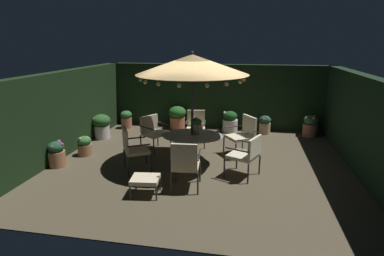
{
  "coord_description": "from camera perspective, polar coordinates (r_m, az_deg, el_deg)",
  "views": [
    {
      "loc": [
        1.08,
        -7.23,
        2.91
      ],
      "look_at": [
        -0.21,
        -0.19,
        0.91
      ],
      "focal_mm": 28.98,
      "sensor_mm": 36.0,
      "label": 1
    }
  ],
  "objects": [
    {
      "name": "hedge_backdrop_right",
      "position": [
        7.91,
        29.37,
        0.25
      ],
      "size": [
        0.3,
        6.97,
        2.18
      ],
      "primitive_type": "cube",
      "color": "black",
      "rests_on": "ground_plane"
    },
    {
      "name": "patio_chair_southwest",
      "position": [
        8.22,
        9.45,
        -0.92
      ],
      "size": [
        0.86,
        0.87,
        1.04
      ],
      "color": "#2F2A2F",
      "rests_on": "ground_plane"
    },
    {
      "name": "potted_plant_back_center",
      "position": [
        8.66,
        -19.15,
        -3.07
      ],
      "size": [
        0.37,
        0.37,
        0.53
      ],
      "color": "#9F6B4B",
      "rests_on": "ground_plane"
    },
    {
      "name": "patio_chair_east",
      "position": [
        7.23,
        -10.94,
        -3.31
      ],
      "size": [
        0.78,
        0.8,
        1.04
      ],
      "color": "#2F2C31",
      "rests_on": "ground_plane"
    },
    {
      "name": "hedge_backdrop_left",
      "position": [
        8.86,
        -22.62,
        2.55
      ],
      "size": [
        0.3,
        6.97,
        2.18
      ],
      "primitive_type": "cube",
      "color": "black",
      "rests_on": "ground_plane"
    },
    {
      "name": "ground_plane",
      "position": [
        7.88,
        1.74,
        -6.15
      ],
      "size": [
        7.7,
        6.97,
        0.02
      ],
      "primitive_type": "cube",
      "color": "#4E4432"
    },
    {
      "name": "potted_plant_back_right",
      "position": [
        9.96,
        -16.3,
        0.46
      ],
      "size": [
        0.55,
        0.55,
        0.76
      ],
      "color": "silver",
      "rests_on": "ground_plane"
    },
    {
      "name": "hedge_backdrop_rear",
      "position": [
        10.78,
        4.47,
        5.85
      ],
      "size": [
        7.7,
        0.3,
        2.18
      ],
      "primitive_type": "cube",
      "color": "black",
      "rests_on": "ground_plane"
    },
    {
      "name": "potted_plant_left_far",
      "position": [
        8.12,
        -23.64,
        -4.38
      ],
      "size": [
        0.39,
        0.39,
        0.63
      ],
      "color": "#A36947",
      "rests_on": "ground_plane"
    },
    {
      "name": "patio_chair_south",
      "position": [
        6.89,
        10.06,
        -4.5
      ],
      "size": [
        0.81,
        0.83,
        0.95
      ],
      "color": "#2E2C2E",
      "rests_on": "ground_plane"
    },
    {
      "name": "patio_umbrella",
      "position": [
        7.21,
        0.04,
        11.61
      ],
      "size": [
        2.61,
        2.61,
        2.71
      ],
      "color": "#312B32",
      "rests_on": "ground_plane"
    },
    {
      "name": "patio_chair_southeast",
      "position": [
        6.19,
        -1.25,
        -6.35
      ],
      "size": [
        0.62,
        0.67,
        1.04
      ],
      "color": "#2C2F2B",
      "rests_on": "ground_plane"
    },
    {
      "name": "potted_plant_right_near",
      "position": [
        10.47,
        20.96,
        0.38
      ],
      "size": [
        0.45,
        0.45,
        0.69
      ],
      "color": "#A0604C",
      "rests_on": "ground_plane"
    },
    {
      "name": "potted_plant_left_near",
      "position": [
        10.36,
        13.25,
        0.68
      ],
      "size": [
        0.39,
        0.37,
        0.6
      ],
      "color": "tan",
      "rests_on": "ground_plane"
    },
    {
      "name": "potted_plant_back_left",
      "position": [
        10.99,
        -11.98,
        1.67
      ],
      "size": [
        0.4,
        0.4,
        0.61
      ],
      "color": "#AF6249",
      "rests_on": "ground_plane"
    },
    {
      "name": "patio_chair_northeast",
      "position": [
        8.56,
        -7.15,
        -0.36
      ],
      "size": [
        0.82,
        0.85,
        0.95
      ],
      "color": "#312C2F",
      "rests_on": "ground_plane"
    },
    {
      "name": "patio_chair_north",
      "position": [
        8.96,
        0.68,
        0.44
      ],
      "size": [
        0.63,
        0.67,
        0.99
      ],
      "color": "#2E2F31",
      "rests_on": "ground_plane"
    },
    {
      "name": "centerpiece_planter",
      "position": [
        7.53,
        0.77,
        0.69
      ],
      "size": [
        0.27,
        0.27,
        0.42
      ],
      "color": "tan",
      "rests_on": "patio_dining_table"
    },
    {
      "name": "potted_plant_right_far",
      "position": [
        10.7,
        -2.7,
        2.12
      ],
      "size": [
        0.6,
        0.6,
        0.77
      ],
      "color": "#B06445",
      "rests_on": "ground_plane"
    },
    {
      "name": "potted_plant_front_corner",
      "position": [
        10.37,
        7.03,
        1.17
      ],
      "size": [
        0.5,
        0.5,
        0.7
      ],
      "color": "beige",
      "rests_on": "ground_plane"
    },
    {
      "name": "ottoman_footrest",
      "position": [
        6.17,
        -8.6,
        -9.4
      ],
      "size": [
        0.58,
        0.52,
        0.37
      ],
      "color": "#2D2E2C",
      "rests_on": "ground_plane"
    },
    {
      "name": "patio_dining_table",
      "position": [
        7.55,
        0.04,
        -2.19
      ],
      "size": [
        1.48,
        1.25,
        0.73
      ],
      "color": "#2B2C2F",
      "rests_on": "ground_plane"
    }
  ]
}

